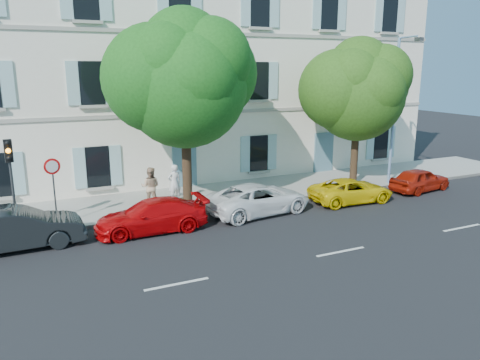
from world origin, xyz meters
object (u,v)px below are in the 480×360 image
car_red_coupe (151,216)px  street_lamp (396,103)px  car_dark_sedan (16,229)px  road_sign (53,178)px  car_white_coupe (258,199)px  pedestrian_a (174,183)px  car_yellow_supercar (351,190)px  tree_left (185,86)px  tree_right (358,95)px  traffic_light (10,166)px  car_red_hatchback (420,180)px  pedestrian_b (150,187)px

car_red_coupe → street_lamp: street_lamp is taller
car_dark_sedan → road_sign: bearing=-43.1°
car_red_coupe → car_white_coupe: 4.91m
car_dark_sedan → pedestrian_a: size_ratio=2.58×
road_sign → pedestrian_a: 5.57m
car_yellow_supercar → tree_left: size_ratio=0.49×
tree_right → traffic_light: (-16.56, -0.77, -2.17)m
car_dark_sedan → car_red_hatchback: bearing=-91.7°
traffic_light → car_yellow_supercar: bearing=-6.4°
car_white_coupe → pedestrian_b: (-4.16, 2.64, 0.38)m
car_white_coupe → pedestrian_a: size_ratio=2.69×
road_sign → traffic_light: bearing=-173.3°
traffic_light → car_red_hatchback: bearing=-4.4°
traffic_light → tree_right: bearing=2.7°
car_red_coupe → tree_left: tree_left is taller
car_red_coupe → traffic_light: 5.51m
car_red_coupe → tree_right: (11.75, 2.44, 4.28)m
traffic_light → car_red_coupe: bearing=-19.2°
tree_right → car_white_coupe: bearing=-162.8°
tree_left → road_sign: bearing=-176.5°
car_dark_sedan → car_red_hatchback: 19.09m
car_dark_sedan → car_yellow_supercar: car_dark_sedan is taller
traffic_light → pedestrian_a: size_ratio=2.02×
car_red_hatchback → street_lamp: size_ratio=0.47×
road_sign → pedestrian_a: bearing=14.2°
tree_right → pedestrian_a: tree_right is taller
car_red_hatchback → tree_right: tree_right is taller
car_white_coupe → traffic_light: size_ratio=1.33×
road_sign → street_lamp: (17.00, -0.22, 2.38)m
car_white_coupe → tree_right: bearing=-79.9°
traffic_light → pedestrian_b: traffic_light is taller
car_red_hatchback → tree_left: tree_left is taller
car_red_hatchback → tree_left: 13.18m
traffic_light → tree_left: bearing=4.1°
tree_right → traffic_light: tree_right is taller
road_sign → pedestrian_b: bearing=15.3°
car_red_hatchback → pedestrian_b: bearing=69.9°
traffic_light → pedestrian_b: 5.95m
street_lamp → pedestrian_b: bearing=174.1°
tree_right → road_sign: size_ratio=2.71×
tree_left → street_lamp: (11.41, -0.56, -1.05)m
car_red_coupe → pedestrian_a: bearing=149.5°
car_red_hatchback → tree_left: (-12.06, 1.99, 4.94)m
tree_right → pedestrian_a: size_ratio=4.18×
car_dark_sedan → pedestrian_b: bearing=-65.2°
car_red_coupe → tree_right: size_ratio=0.59×
car_red_coupe → car_white_coupe: (4.90, 0.33, 0.03)m
traffic_light → car_white_coupe: bearing=-7.9°
tree_left → car_yellow_supercar: bearing=-15.9°
road_sign → car_dark_sedan: bearing=-131.4°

